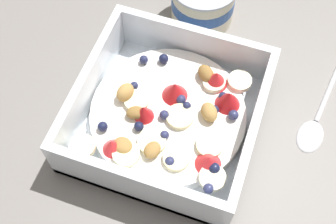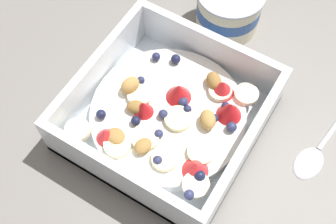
{
  "view_description": "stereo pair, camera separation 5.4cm",
  "coord_description": "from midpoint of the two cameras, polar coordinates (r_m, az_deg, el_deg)",
  "views": [
    {
      "loc": [
        0.1,
        -0.26,
        0.5
      ],
      "look_at": [
        0.01,
        -0.02,
        0.03
      ],
      "focal_mm": 47.57,
      "sensor_mm": 36.0,
      "label": 1
    },
    {
      "loc": [
        0.15,
        -0.24,
        0.5
      ],
      "look_at": [
        0.01,
        -0.02,
        0.03
      ],
      "focal_mm": 47.57,
      "sensor_mm": 36.0,
      "label": 2
    }
  ],
  "objects": [
    {
      "name": "yogurt_cup",
      "position": [
        0.64,
        1.93,
        13.91
      ],
      "size": [
        0.09,
        0.09,
        0.07
      ],
      "color": "beige",
      "rests_on": "ground"
    },
    {
      "name": "spoon",
      "position": [
        0.58,
        16.19,
        -1.03
      ],
      "size": [
        0.04,
        0.17,
        0.01
      ],
      "color": "silver",
      "rests_on": "ground"
    },
    {
      "name": "ground_plane",
      "position": [
        0.57,
        -3.2,
        0.2
      ],
      "size": [
        2.4,
        2.4,
        0.0
      ],
      "primitive_type": "plane",
      "color": "gray"
    },
    {
      "name": "fruit_bowl",
      "position": [
        0.54,
        -2.65,
        -0.72
      ],
      "size": [
        0.21,
        0.21,
        0.07
      ],
      "color": "white",
      "rests_on": "ground"
    }
  ]
}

